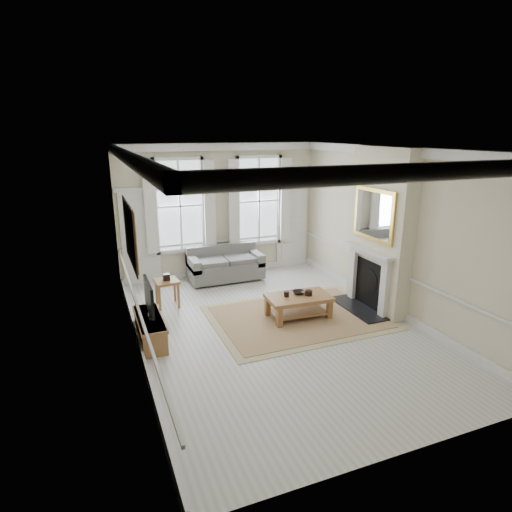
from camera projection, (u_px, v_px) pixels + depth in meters
name	position (u px, v px, depth m)	size (l,w,h in m)	color
floor	(277.00, 329.00, 8.28)	(7.20, 7.20, 0.00)	#B7B5AD
ceiling	(279.00, 148.00, 7.32)	(7.20, 7.20, 0.00)	white
back_wall	(220.00, 211.00, 11.01)	(5.20, 5.20, 0.00)	beige
left_wall	(131.00, 259.00, 6.88)	(7.20, 7.20, 0.00)	beige
right_wall	(394.00, 232.00, 8.72)	(7.20, 7.20, 0.00)	beige
window_left	(180.00, 206.00, 10.54)	(1.26, 0.20, 2.20)	#B2BCC6
window_right	(259.00, 201.00, 11.28)	(1.26, 0.20, 2.20)	#B2BCC6
door_left	(141.00, 239.00, 10.40)	(0.90, 0.08, 2.30)	silver
door_right	(292.00, 226.00, 11.85)	(0.90, 0.08, 2.30)	silver
painting	(130.00, 234.00, 7.06)	(0.05, 1.66, 1.06)	#C77422
chimney_breast	(381.00, 231.00, 8.83)	(0.35, 1.70, 3.38)	beige
hearth	(358.00, 308.00, 9.16)	(0.55, 1.50, 0.05)	black
fireplace	(368.00, 276.00, 9.03)	(0.21, 1.45, 1.33)	silver
mirror	(373.00, 215.00, 8.66)	(0.06, 1.26, 1.06)	gold
sofa	(225.00, 266.00, 10.93)	(1.85, 0.90, 0.86)	#61625F
side_table	(167.00, 285.00, 9.24)	(0.52, 0.52, 0.59)	brown
rug	(298.00, 317.00, 8.77)	(3.50, 2.60, 0.02)	#916D4B
coffee_table	(299.00, 299.00, 8.66)	(1.32, 0.83, 0.48)	brown
ceramic_pot_a	(286.00, 294.00, 8.58)	(0.11, 0.11, 0.11)	black
ceramic_pot_b	(309.00, 293.00, 8.65)	(0.14, 0.14, 0.10)	black
bowl	(299.00, 292.00, 8.74)	(0.25, 0.25, 0.06)	black
tv_stand	(150.00, 329.00, 7.74)	(0.42, 1.30, 0.46)	brown
tv	(149.00, 297.00, 7.57)	(0.08, 0.90, 0.68)	black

